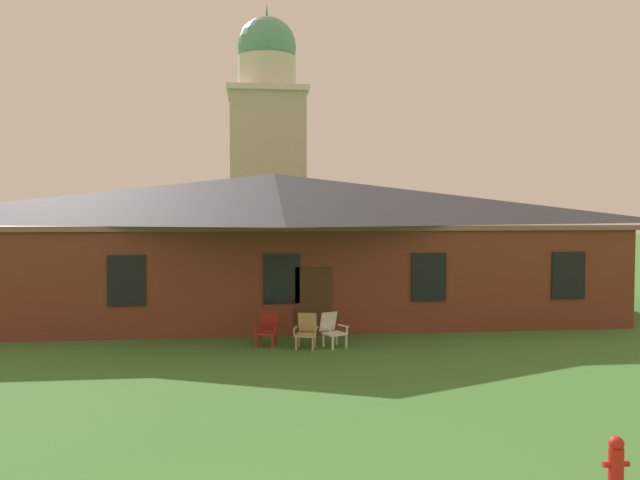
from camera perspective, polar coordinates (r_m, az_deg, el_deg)
brick_building at (r=24.41m, az=-4.08°, el=-0.13°), size 23.79×10.40×5.23m
dome_tower at (r=43.05m, az=-4.71°, el=8.01°), size 5.18×5.18×17.50m
lawn_chair_by_porch at (r=18.33m, az=-4.70°, el=-7.81°), size 0.74×0.79×0.96m
lawn_chair_near_door at (r=17.98m, az=-1.21°, el=-8.01°), size 0.74×0.78×0.96m
lawn_chair_left_end at (r=18.15m, az=1.08°, el=-7.91°), size 0.82×0.86×0.96m
fire_hydrant at (r=9.89m, az=24.80°, el=-17.81°), size 0.36×0.28×0.79m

